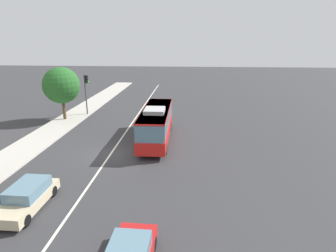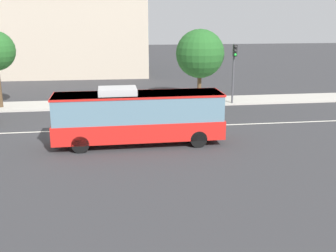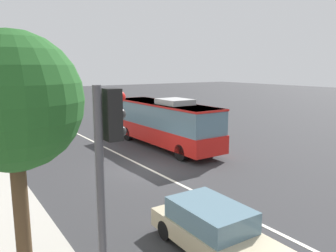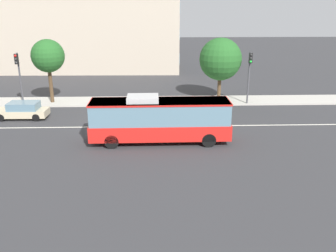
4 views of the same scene
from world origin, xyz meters
name	(u,v)px [view 3 (image 3 of 4)]	position (x,y,z in m)	size (l,w,h in m)	color
ground_plane	(148,169)	(0.00, 0.00, 0.00)	(160.00, 160.00, 0.00)	#333335
lane_centre_line	(148,169)	(0.00, 0.00, 0.01)	(76.00, 0.16, 0.01)	silver
transit_bus	(165,122)	(3.70, -3.53, 1.81)	(10.02, 2.58, 3.46)	red
sedan_beige	(214,230)	(-8.24, 2.59, 0.72)	(4.52, 1.87, 1.46)	#C6B793
traffic_light_mid_block	(108,173)	(-9.56, 6.48, 3.56)	(0.33, 0.62, 5.20)	#47474C
street_tree_kerbside_left	(12,103)	(-6.99, 7.62, 4.71)	(3.20, 3.20, 6.36)	#4C3823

